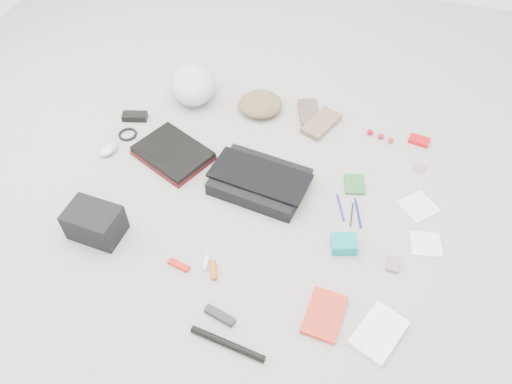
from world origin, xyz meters
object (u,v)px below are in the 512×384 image
(accordion_wallet, at_px, (344,244))
(bike_helmet, at_px, (193,85))
(messenger_bag, at_px, (260,182))
(laptop, at_px, (173,152))
(book_red, at_px, (324,314))
(camera_bag, at_px, (95,223))

(accordion_wallet, bearing_deg, bike_helmet, 125.85)
(messenger_bag, xyz_separation_m, laptop, (-0.44, 0.05, 0.00))
(book_red, distance_m, accordion_wallet, 0.32)
(bike_helmet, distance_m, accordion_wallet, 1.17)
(messenger_bag, xyz_separation_m, book_red, (0.41, -0.52, -0.02))
(bike_helmet, height_order, camera_bag, bike_helmet)
(bike_helmet, xyz_separation_m, accordion_wallet, (0.94, -0.69, -0.06))
(messenger_bag, bearing_deg, accordion_wallet, -19.94)
(bike_helmet, distance_m, book_red, 1.38)
(messenger_bag, xyz_separation_m, camera_bag, (-0.55, -0.45, 0.04))
(messenger_bag, height_order, camera_bag, camera_bag)
(messenger_bag, distance_m, bike_helmet, 0.71)
(messenger_bag, bearing_deg, laptop, 179.61)
(laptop, bearing_deg, messenger_bag, 16.61)
(accordion_wallet, bearing_deg, messenger_bag, 136.05)
(bike_helmet, bearing_deg, camera_bag, -116.61)
(book_red, bearing_deg, messenger_bag, 131.35)
(camera_bag, relative_size, book_red, 1.09)
(messenger_bag, height_order, laptop, messenger_bag)
(bike_helmet, distance_m, camera_bag, 0.93)
(laptop, xyz_separation_m, book_red, (0.86, -0.57, -0.02))
(laptop, bearing_deg, bike_helmet, 123.10)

